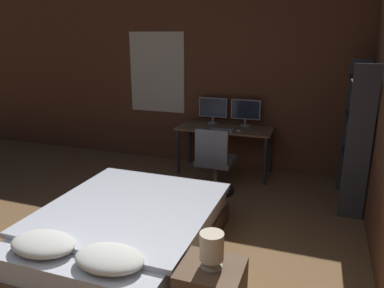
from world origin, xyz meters
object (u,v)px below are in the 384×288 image
at_px(bed, 125,233).
at_px(monitor_right, 246,111).
at_px(computer_mouse, 239,131).
at_px(monitor_left, 213,109).
at_px(bedside_lamp, 212,247).
at_px(office_chair, 214,166).
at_px(bookshelf, 357,133).
at_px(keyboard, 221,130).
at_px(desk, 225,133).

relative_size(bed, monitor_right, 4.48).
bearing_deg(computer_mouse, bed, -103.70).
distance_m(monitor_left, monitor_right, 0.52).
distance_m(bedside_lamp, monitor_left, 3.55).
bearing_deg(monitor_left, office_chair, -71.81).
bearing_deg(bed, bookshelf, 42.50).
relative_size(monitor_right, computer_mouse, 6.50).
height_order(bedside_lamp, monitor_left, monitor_left).
height_order(bedside_lamp, keyboard, bedside_lamp).
bearing_deg(computer_mouse, keyboard, 180.00).
xyz_separation_m(bedside_lamp, computer_mouse, (-0.48, 2.97, 0.08)).
relative_size(monitor_left, bookshelf, 0.25).
relative_size(bed, monitor_left, 4.48).
bearing_deg(bedside_lamp, computer_mouse, 99.27).
relative_size(bedside_lamp, monitor_left, 0.58).
relative_size(desk, monitor_left, 3.15).
distance_m(office_chair, bookshelf, 1.82).
height_order(desk, bookshelf, bookshelf).
distance_m(monitor_left, computer_mouse, 0.71).
distance_m(monitor_left, keyboard, 0.55).
xyz_separation_m(monitor_left, monitor_right, (0.52, 0.00, 0.00)).
distance_m(desk, monitor_right, 0.47).
bearing_deg(keyboard, bed, -97.55).
height_order(desk, monitor_left, monitor_left).
xyz_separation_m(computer_mouse, bookshelf, (1.53, -0.41, 0.21)).
xyz_separation_m(bed, office_chair, (0.39, 1.74, 0.14)).
xyz_separation_m(monitor_left, computer_mouse, (0.52, -0.43, -0.22)).
bearing_deg(bed, bedside_lamp, -30.76).
distance_m(monitor_right, office_chair, 1.19).
bearing_deg(monitor_right, desk, -140.64).
bearing_deg(keyboard, bedside_lamp, -75.91).
height_order(computer_mouse, bookshelf, bookshelf).
relative_size(bed, keyboard, 5.98).
bearing_deg(desk, keyboard, -90.00).
xyz_separation_m(desk, monitor_left, (-0.26, 0.21, 0.32)).
height_order(bedside_lamp, desk, bedside_lamp).
bearing_deg(monitor_left, computer_mouse, -39.19).
bearing_deg(desk, bookshelf, -19.15).
relative_size(office_chair, bookshelf, 0.52).
xyz_separation_m(bed, monitor_right, (0.57, 2.77, 0.72)).
bearing_deg(bed, keyboard, 82.45).
xyz_separation_m(monitor_right, bookshelf, (1.53, -0.84, -0.01)).
bearing_deg(computer_mouse, bookshelf, -15.03).
xyz_separation_m(monitor_left, bookshelf, (2.06, -0.84, -0.01)).
bearing_deg(bedside_lamp, monitor_right, 98.10).
xyz_separation_m(monitor_left, office_chair, (0.34, -1.02, -0.58)).
xyz_separation_m(computer_mouse, office_chair, (-0.19, -0.60, -0.36)).
height_order(bed, computer_mouse, computer_mouse).
height_order(monitor_right, bookshelf, bookshelf).
height_order(desk, computer_mouse, computer_mouse).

